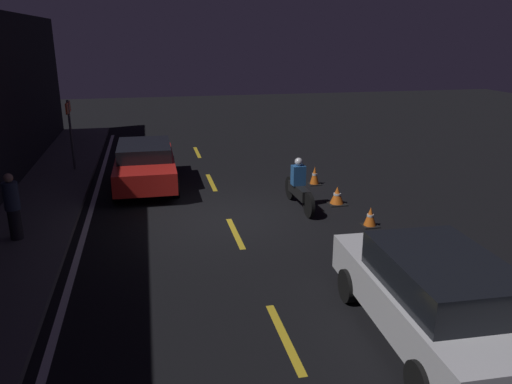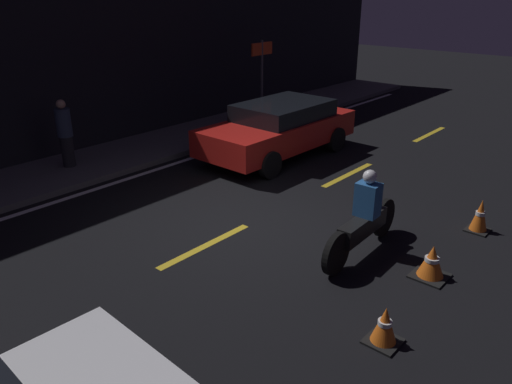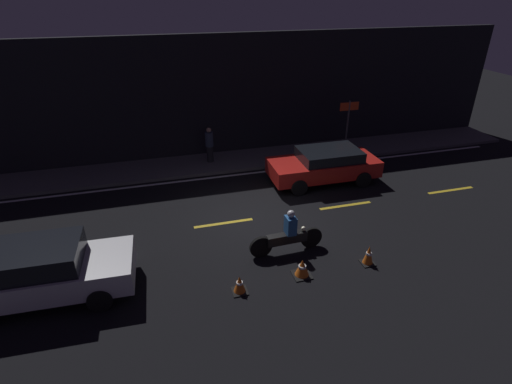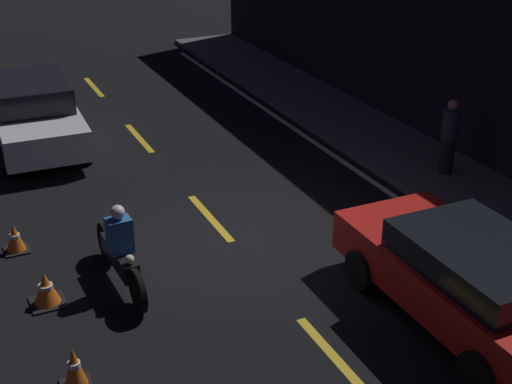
% 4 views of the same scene
% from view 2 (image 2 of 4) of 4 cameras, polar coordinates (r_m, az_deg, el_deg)
% --- Properties ---
extents(ground_plane, '(56.00, 56.00, 0.00)m').
position_cam_2_polar(ground_plane, '(9.05, -1.19, -3.89)').
color(ground_plane, black).
extents(raised_curb, '(28.00, 2.17, 0.13)m').
position_cam_2_polar(raised_curb, '(12.65, -18.01, 3.15)').
color(raised_curb, '#4C4C4F').
rests_on(raised_curb, ground).
extents(building_front, '(28.00, 0.30, 5.34)m').
position_cam_2_polar(building_front, '(13.17, -22.35, 15.02)').
color(building_front, black).
rests_on(building_front, ground).
extents(lane_dash_c, '(2.00, 0.14, 0.01)m').
position_cam_2_polar(lane_dash_c, '(8.42, -5.79, -6.13)').
color(lane_dash_c, gold).
rests_on(lane_dash_c, ground).
extents(lane_dash_d, '(2.00, 0.14, 0.01)m').
position_cam_2_polar(lane_dash_d, '(11.66, 10.47, 1.95)').
color(lane_dash_d, gold).
rests_on(lane_dash_d, ground).
extents(lane_dash_e, '(2.00, 0.14, 0.01)m').
position_cam_2_polar(lane_dash_e, '(15.54, 19.20, 6.26)').
color(lane_dash_e, gold).
rests_on(lane_dash_e, ground).
extents(lane_solid_kerb, '(25.20, 0.14, 0.01)m').
position_cam_2_polar(lane_solid_kerb, '(11.59, -14.49, 1.47)').
color(lane_solid_kerb, silver).
rests_on(lane_solid_kerb, ground).
extents(taxi_red, '(4.33, 1.95, 1.35)m').
position_cam_2_polar(taxi_red, '(12.60, 2.68, 7.37)').
color(taxi_red, red).
rests_on(taxi_red, ground).
extents(motorcycle, '(2.28, 0.37, 1.41)m').
position_cam_2_polar(motorcycle, '(8.09, 12.14, -3.27)').
color(motorcycle, black).
rests_on(motorcycle, ground).
extents(traffic_cone_near, '(0.41, 0.41, 0.50)m').
position_cam_2_polar(traffic_cone_near, '(6.39, 14.48, -14.59)').
color(traffic_cone_near, black).
rests_on(traffic_cone_near, ground).
extents(traffic_cone_mid, '(0.51, 0.51, 0.52)m').
position_cam_2_polar(traffic_cone_mid, '(7.87, 19.44, -7.56)').
color(traffic_cone_mid, black).
rests_on(traffic_cone_mid, ground).
extents(traffic_cone_far, '(0.38, 0.38, 0.59)m').
position_cam_2_polar(traffic_cone_far, '(9.59, 24.22, -2.52)').
color(traffic_cone_far, black).
rests_on(traffic_cone_far, ground).
extents(pedestrian, '(0.34, 0.34, 1.56)m').
position_cam_2_polar(pedestrian, '(12.21, -20.99, 6.29)').
color(pedestrian, black).
rests_on(pedestrian, raised_curb).
extents(shop_sign, '(0.90, 0.08, 2.40)m').
position_cam_2_polar(shop_sign, '(15.53, 0.67, 14.36)').
color(shop_sign, '#4C4C51').
rests_on(shop_sign, raised_curb).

